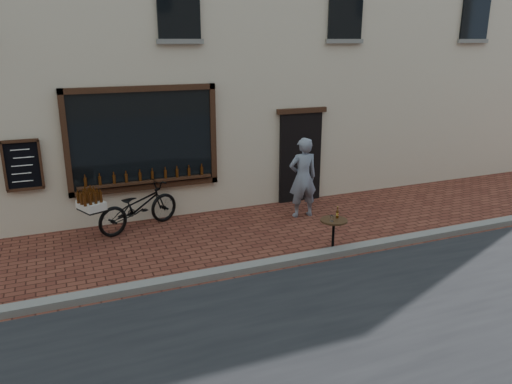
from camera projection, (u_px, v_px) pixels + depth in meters
name	position (u px, v px, depth m)	size (l,w,h in m)	color
ground	(293.00, 268.00, 8.86)	(90.00, 90.00, 0.00)	#53241B
kerb	(288.00, 261.00, 9.01)	(90.00, 0.25, 0.12)	slate
cargo_bicycle	(137.00, 206.00, 10.54)	(2.25, 1.42, 1.07)	black
bistro_table	(334.00, 229.00, 9.40)	(0.51, 0.51, 0.88)	black
pedestrian	(303.00, 178.00, 11.21)	(0.67, 0.44, 1.83)	slate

